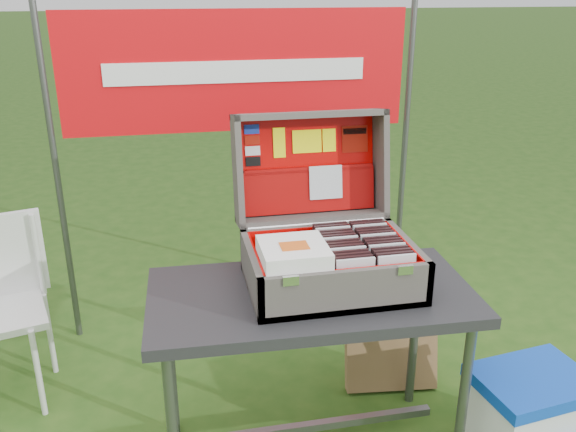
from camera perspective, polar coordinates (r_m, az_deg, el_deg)
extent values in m
cube|color=#2D2D2F|center=(2.11, 2.18, -7.52)|extent=(1.13, 0.59, 0.04)
cylinder|color=#59595B|center=(2.29, 16.09, -16.27)|extent=(0.04, 0.04, 0.65)
cylinder|color=#59595B|center=(2.43, -10.95, -13.30)|extent=(0.04, 0.04, 0.65)
cylinder|color=#59595B|center=(2.61, 11.74, -10.78)|extent=(0.04, 0.04, 0.65)
cube|color=#59595B|center=(2.43, 1.99, -19.09)|extent=(0.96, 0.03, 0.03)
cube|color=#5D5751|center=(2.13, 4.00, -6.30)|extent=(0.57, 0.41, 0.02)
cube|color=#5D5751|center=(1.94, 5.57, -7.15)|extent=(0.57, 0.02, 0.15)
cube|color=#5D5751|center=(2.27, 2.75, -2.65)|extent=(0.57, 0.02, 0.15)
cube|color=#5D5751|center=(2.05, -3.42, -5.40)|extent=(0.02, 0.41, 0.15)
cube|color=#5D5751|center=(2.19, 11.02, -4.02)|extent=(0.02, 0.41, 0.15)
cube|color=red|center=(2.13, 4.01, -5.96)|extent=(0.53, 0.36, 0.01)
cube|color=silver|center=(1.86, 0.26, -6.07)|extent=(0.05, 0.01, 0.03)
cube|color=silver|center=(1.96, 10.91, -4.97)|extent=(0.05, 0.01, 0.03)
cylinder|color=silver|center=(2.25, 2.72, -0.75)|extent=(0.52, 0.02, 0.02)
cube|color=#5D5751|center=(2.36, 1.74, 4.80)|extent=(0.57, 0.09, 0.41)
cube|color=#5D5751|center=(2.28, 1.98, 9.46)|extent=(0.57, 0.16, 0.05)
cube|color=#5D5751|center=(2.32, 2.25, -0.11)|extent=(0.57, 0.16, 0.05)
cube|color=#5D5751|center=(2.25, -4.74, 4.22)|extent=(0.02, 0.22, 0.43)
cube|color=#5D5751|center=(2.37, 8.61, 4.96)|extent=(0.02, 0.22, 0.43)
cube|color=red|center=(2.34, 1.82, 4.76)|extent=(0.52, 0.07, 0.36)
cube|color=red|center=(1.95, 5.46, -6.66)|extent=(0.53, 0.01, 0.13)
cube|color=red|center=(2.26, 2.85, -2.53)|extent=(0.53, 0.01, 0.13)
cube|color=red|center=(2.05, -3.03, -5.08)|extent=(0.01, 0.36, 0.13)
cube|color=red|center=(2.18, 10.69, -3.78)|extent=(0.01, 0.36, 0.13)
cube|color=#930807|center=(2.34, 2.00, 2.39)|extent=(0.51, 0.06, 0.17)
cube|color=#930807|center=(2.32, 1.97, 4.37)|extent=(0.50, 0.02, 0.02)
cube|color=silver|center=(2.33, 3.55, 3.17)|extent=(0.13, 0.03, 0.13)
cube|color=#1933B2|center=(2.29, -3.42, 8.10)|extent=(0.06, 0.01, 0.03)
cube|color=#A61407|center=(2.29, -3.37, 7.11)|extent=(0.06, 0.01, 0.03)
cube|color=white|center=(2.29, -3.33, 6.11)|extent=(0.06, 0.01, 0.03)
cube|color=black|center=(2.30, -3.28, 5.12)|extent=(0.06, 0.01, 0.03)
cube|color=#F9F30A|center=(2.31, -0.82, 6.87)|extent=(0.05, 0.02, 0.11)
cube|color=#F9F30A|center=(2.33, 1.79, 7.00)|extent=(0.11, 0.02, 0.09)
cube|color=#F9F30A|center=(2.35, 3.87, 7.09)|extent=(0.05, 0.02, 0.09)
cube|color=#A61407|center=(2.38, 6.27, 7.18)|extent=(0.10, 0.02, 0.10)
cube|color=black|center=(2.38, 6.26, 7.90)|extent=(0.09, 0.01, 0.02)
cube|color=silver|center=(1.97, 6.29, -5.92)|extent=(0.13, 0.01, 0.15)
cube|color=black|center=(1.99, 6.09, -5.64)|extent=(0.13, 0.01, 0.15)
cube|color=black|center=(2.01, 5.90, -5.36)|extent=(0.13, 0.01, 0.15)
cube|color=black|center=(2.03, 5.71, -5.08)|extent=(0.13, 0.01, 0.15)
cube|color=silver|center=(2.05, 5.53, -4.81)|extent=(0.13, 0.01, 0.15)
cube|color=black|center=(2.06, 5.35, -4.54)|extent=(0.13, 0.01, 0.15)
cube|color=black|center=(2.08, 5.17, -4.28)|extent=(0.13, 0.01, 0.15)
cube|color=black|center=(2.10, 5.00, -4.03)|extent=(0.13, 0.01, 0.15)
cube|color=silver|center=(2.12, 4.83, -3.77)|extent=(0.13, 0.01, 0.15)
cube|color=black|center=(2.14, 4.66, -3.53)|extent=(0.13, 0.01, 0.15)
cube|color=black|center=(2.16, 4.50, -3.28)|extent=(0.13, 0.01, 0.15)
cube|color=black|center=(2.18, 4.34, -3.05)|extent=(0.13, 0.01, 0.15)
cube|color=silver|center=(2.20, 4.18, -2.81)|extent=(0.13, 0.01, 0.15)
cube|color=black|center=(2.22, 4.02, -2.58)|extent=(0.13, 0.01, 0.15)
cube|color=black|center=(2.24, 3.87, -2.36)|extent=(0.13, 0.01, 0.15)
cube|color=silver|center=(2.01, 10.06, -5.51)|extent=(0.13, 0.01, 0.15)
cube|color=black|center=(2.03, 9.83, -5.23)|extent=(0.13, 0.01, 0.15)
cube|color=black|center=(2.05, 9.61, -4.96)|extent=(0.13, 0.01, 0.15)
cube|color=black|center=(2.07, 9.39, -4.70)|extent=(0.13, 0.01, 0.15)
cube|color=silver|center=(2.09, 9.17, -4.44)|extent=(0.13, 0.01, 0.15)
cube|color=black|center=(2.11, 8.96, -4.18)|extent=(0.13, 0.01, 0.15)
cube|color=black|center=(2.13, 8.75, -3.93)|extent=(0.13, 0.01, 0.15)
cube|color=black|center=(2.14, 8.55, -3.68)|extent=(0.13, 0.01, 0.15)
cube|color=silver|center=(2.16, 8.35, -3.44)|extent=(0.13, 0.01, 0.15)
cube|color=black|center=(2.18, 8.15, -3.20)|extent=(0.13, 0.01, 0.15)
cube|color=black|center=(2.20, 7.96, -2.96)|extent=(0.13, 0.01, 0.15)
cube|color=black|center=(2.22, 7.77, -2.73)|extent=(0.13, 0.01, 0.15)
cube|color=silver|center=(2.24, 7.59, -2.51)|extent=(0.13, 0.01, 0.15)
cube|color=black|center=(2.26, 7.40, -2.28)|extent=(0.13, 0.01, 0.15)
cube|color=black|center=(2.28, 7.23, -2.07)|extent=(0.13, 0.01, 0.15)
cube|color=white|center=(1.97, 0.52, -3.99)|extent=(0.21, 0.21, 0.00)
cube|color=white|center=(1.97, 0.52, -3.85)|extent=(0.21, 0.21, 0.00)
cube|color=white|center=(1.97, 0.52, -3.72)|extent=(0.21, 0.21, 0.00)
cube|color=white|center=(1.96, 0.52, -3.59)|extent=(0.21, 0.21, 0.00)
cube|color=white|center=(1.96, 0.52, -3.46)|extent=(0.21, 0.21, 0.00)
cube|color=white|center=(1.96, 0.52, -3.32)|extent=(0.21, 0.21, 0.00)
cube|color=white|center=(1.96, 0.53, -3.19)|extent=(0.21, 0.21, 0.00)
cube|color=white|center=(1.96, 0.53, -3.06)|extent=(0.21, 0.21, 0.00)
cube|color=white|center=(1.95, 0.53, -2.92)|extent=(0.21, 0.21, 0.00)
cube|color=white|center=(1.95, 0.53, -2.79)|extent=(0.21, 0.21, 0.00)
cube|color=#D85919|center=(1.94, 0.59, -2.80)|extent=(0.09, 0.07, 0.00)
cube|color=white|center=(2.55, 21.45, -17.52)|extent=(0.42, 0.34, 0.31)
cube|color=#0C41BA|center=(2.45, 22.02, -14.20)|extent=(0.45, 0.36, 0.05)
cube|color=silver|center=(2.87, -25.31, -3.41)|extent=(0.35, 0.12, 0.37)
cylinder|color=silver|center=(2.75, -22.33, -13.47)|extent=(0.02, 0.02, 0.40)
cylinder|color=silver|center=(3.00, -21.38, -10.26)|extent=(0.02, 0.02, 0.40)
cylinder|color=silver|center=(2.84, -22.35, -3.39)|extent=(0.02, 0.02, 0.37)
cube|color=brown|center=(2.76, 9.60, -11.58)|extent=(0.42, 0.21, 0.42)
cylinder|color=#59595B|center=(3.02, -20.80, 3.59)|extent=(0.03, 0.03, 1.70)
cylinder|color=#59595B|center=(3.20, 10.79, 5.58)|extent=(0.03, 0.03, 1.70)
cube|color=red|center=(2.89, -4.77, 13.34)|extent=(1.60, 0.02, 0.55)
cube|color=white|center=(2.88, -4.74, 13.31)|extent=(1.20, 0.00, 0.10)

